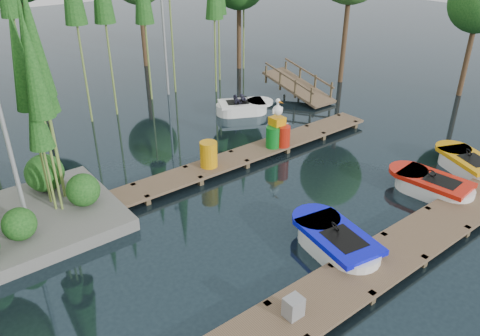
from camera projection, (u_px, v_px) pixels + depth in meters
ground_plane at (237, 210)px, 14.60m from camera, size 90.00×90.00×0.00m
near_dock at (351, 280)px, 11.36m from camera, size 18.00×1.50×0.50m
far_dock at (217, 165)px, 16.78m from camera, size 15.00×1.20×0.50m
lamp_rear at (162, 9)px, 22.47m from camera, size 0.30×0.30×7.25m
ramp at (298, 86)px, 23.79m from camera, size 1.50×3.94×1.49m
boat_blue at (336, 243)px, 12.59m from camera, size 1.83×3.18×1.01m
boat_red at (432, 186)px, 15.33m from camera, size 1.60×2.98×0.96m
boat_yellow_near at (468, 165)px, 16.72m from camera, size 2.22×3.06×0.94m
boat_white_far at (243, 107)px, 21.88m from camera, size 2.96×2.29×1.28m
utility_cabinet at (293, 307)px, 10.15m from camera, size 0.40×0.34×0.49m
yellow_barrel at (209, 154)px, 16.36m from camera, size 0.61×0.61×0.92m
drum_cluster at (278, 131)px, 17.94m from camera, size 1.08×0.99×1.87m
seagull_post at (283, 128)px, 18.29m from camera, size 0.48×0.26×0.77m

